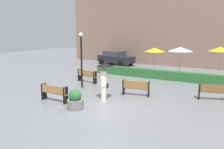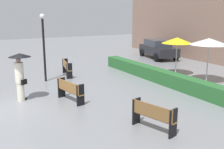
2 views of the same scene
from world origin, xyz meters
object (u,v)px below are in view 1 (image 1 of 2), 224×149
(bench_far_left, at_px, (87,75))
(patio_umbrella_yellow, at_px, (155,50))
(bench_far_right, at_px, (213,91))
(bench_near_left, at_px, (54,92))
(patio_umbrella_yellow_far, at_px, (220,49))
(parked_car, at_px, (116,58))
(bench_mid_center, at_px, (136,87))
(patio_umbrella_white, at_px, (180,49))
(pedestrian_with_umbrella, at_px, (104,77))
(planter_pot, at_px, (75,101))
(lamp_post, at_px, (81,54))

(bench_far_left, bearing_deg, patio_umbrella_yellow, 61.65)
(bench_far_right, distance_m, bench_near_left, 8.96)
(bench_far_right, distance_m, patio_umbrella_yellow_far, 7.02)
(patio_umbrella_yellow_far, bearing_deg, parked_car, 167.16)
(bench_mid_center, bearing_deg, bench_far_right, 17.91)
(bench_mid_center, relative_size, patio_umbrella_white, 0.69)
(patio_umbrella_yellow_far, bearing_deg, bench_far_right, -86.22)
(bench_mid_center, height_order, patio_umbrella_white, patio_umbrella_white)
(bench_near_left, bearing_deg, patio_umbrella_yellow, 80.15)
(pedestrian_with_umbrella, relative_size, planter_pot, 2.09)
(bench_near_left, distance_m, planter_pot, 1.88)
(planter_pot, xyz_separation_m, patio_umbrella_yellow, (0.06, 11.25, 1.73))
(bench_far_left, distance_m, lamp_post, 2.41)
(pedestrian_with_umbrella, distance_m, lamp_post, 3.64)
(bench_far_left, distance_m, pedestrian_with_umbrella, 5.04)
(planter_pot, bearing_deg, bench_mid_center, 66.74)
(bench_near_left, relative_size, lamp_post, 0.47)
(bench_near_left, height_order, patio_umbrella_yellow, patio_umbrella_yellow)
(bench_far_right, distance_m, parked_car, 14.74)
(bench_far_left, xyz_separation_m, patio_umbrella_yellow, (3.20, 5.92, 1.61))
(bench_near_left, xyz_separation_m, patio_umbrella_yellow_far, (7.17, 11.46, 1.84))
(bench_far_right, height_order, planter_pot, planter_pot)
(lamp_post, bearing_deg, patio_umbrella_white, 58.36)
(bench_mid_center, height_order, parked_car, parked_car)
(planter_pot, height_order, lamp_post, lamp_post)
(planter_pot, bearing_deg, bench_near_left, 167.11)
(bench_far_right, distance_m, planter_pot, 7.74)
(pedestrian_with_umbrella, bearing_deg, patio_umbrella_white, 79.58)
(patio_umbrella_yellow, relative_size, parked_car, 0.53)
(patio_umbrella_yellow, bearing_deg, pedestrian_with_umbrella, -87.18)
(parked_car, bearing_deg, patio_umbrella_yellow_far, -12.84)
(bench_mid_center, height_order, lamp_post, lamp_post)
(patio_umbrella_white, bearing_deg, bench_mid_center, -94.77)
(bench_far_right, xyz_separation_m, bench_mid_center, (-4.17, -1.35, -0.01))
(bench_far_left, bearing_deg, bench_mid_center, -17.96)
(patio_umbrella_yellow, height_order, patio_umbrella_yellow_far, patio_umbrella_yellow_far)
(pedestrian_with_umbrella, height_order, planter_pot, pedestrian_with_umbrella)
(lamp_post, height_order, parked_car, lamp_post)
(patio_umbrella_yellow_far, bearing_deg, patio_umbrella_white, -172.79)
(bench_far_left, height_order, pedestrian_with_umbrella, pedestrian_with_umbrella)
(bench_far_right, xyz_separation_m, patio_umbrella_yellow, (-5.74, 6.12, 1.62))
(parked_car, bearing_deg, lamp_post, -73.05)
(bench_near_left, bearing_deg, patio_umbrella_white, 69.71)
(pedestrian_with_umbrella, distance_m, patio_umbrella_yellow_far, 11.09)
(planter_pot, bearing_deg, patio_umbrella_yellow, 89.72)
(bench_near_left, xyz_separation_m, parked_car, (-3.85, 13.97, 0.27))
(bench_mid_center, relative_size, lamp_post, 0.45)
(patio_umbrella_yellow, bearing_deg, parked_car, 151.22)
(parked_car, bearing_deg, bench_far_right, -38.94)
(bench_near_left, distance_m, patio_umbrella_yellow_far, 13.65)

